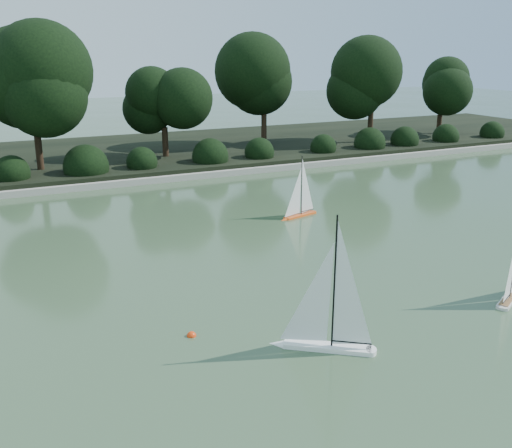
% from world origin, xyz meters
% --- Properties ---
extents(ground, '(80.00, 80.00, 0.00)m').
position_xyz_m(ground, '(0.00, 0.00, 0.00)').
color(ground, '#2F462A').
rests_on(ground, ground).
extents(pond_coping, '(40.00, 0.35, 0.18)m').
position_xyz_m(pond_coping, '(0.00, 9.00, 0.09)').
color(pond_coping, gray).
rests_on(pond_coping, ground).
extents(far_bank, '(40.00, 8.00, 0.30)m').
position_xyz_m(far_bank, '(0.00, 13.00, 0.15)').
color(far_bank, black).
rests_on(far_bank, ground).
extents(tree_line, '(26.31, 3.93, 4.39)m').
position_xyz_m(tree_line, '(1.23, 11.44, 2.64)').
color(tree_line, black).
rests_on(tree_line, ground).
extents(shrub_hedge, '(29.10, 1.10, 1.10)m').
position_xyz_m(shrub_hedge, '(0.00, 9.90, 0.45)').
color(shrub_hedge, black).
rests_on(shrub_hedge, ground).
extents(sailboat_white_a, '(1.24, 0.98, 1.92)m').
position_xyz_m(sailboat_white_a, '(-0.79, -1.31, 0.30)').
color(sailboat_white_a, white).
rests_on(sailboat_white_a, ground).
extents(sailboat_orange, '(1.10, 0.44, 1.51)m').
position_xyz_m(sailboat_orange, '(1.95, 4.12, 0.24)').
color(sailboat_orange, '#FF5919').
rests_on(sailboat_orange, ground).
extents(race_buoy, '(0.13, 0.13, 0.13)m').
position_xyz_m(race_buoy, '(-2.18, -0.28, 0.00)').
color(race_buoy, '#F43A0C').
rests_on(race_buoy, ground).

